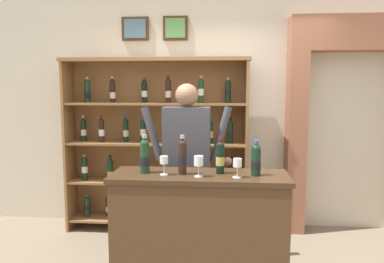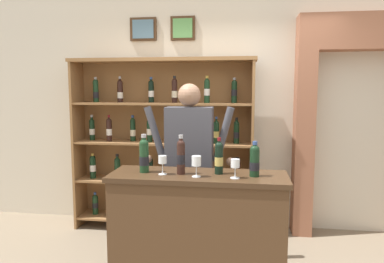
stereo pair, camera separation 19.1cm
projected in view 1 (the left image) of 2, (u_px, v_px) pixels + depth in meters
back_wall at (220, 101)px, 4.58m from camera, size 12.00×0.19×3.08m
wine_shelf at (157, 141)px, 4.38m from camera, size 2.17×0.37×2.04m
archway_doorway at (355, 111)px, 4.33m from camera, size 1.60×0.45×2.51m
tasting_counter at (199, 234)px, 3.04m from camera, size 1.43×0.49×1.01m
shopkeeper at (187, 152)px, 3.56m from camera, size 0.89×0.22×1.75m
tasting_bottle_bianco at (145, 155)px, 3.00m from camera, size 0.08×0.08×0.32m
tasting_bottle_rosso at (182, 156)px, 2.96m from camera, size 0.07×0.07×0.32m
tasting_bottle_riserva at (220, 157)px, 2.98m from camera, size 0.07×0.07×0.30m
tasting_bottle_vin_santo at (256, 160)px, 2.91m from camera, size 0.08×0.08×0.28m
wine_glass_left at (237, 164)px, 2.85m from camera, size 0.07×0.07×0.15m
wine_glass_spare at (164, 161)px, 2.93m from camera, size 0.07×0.07×0.15m
wine_glass_center at (199, 162)px, 2.87m from camera, size 0.07×0.07×0.17m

